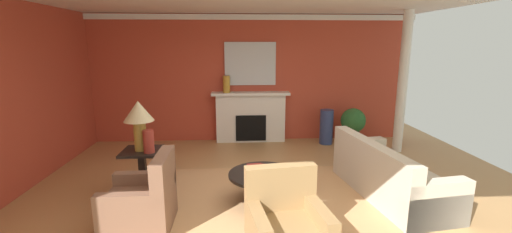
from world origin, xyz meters
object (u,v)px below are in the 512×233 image
armchair_near_window (143,204)px  vase_on_side_table (149,141)px  potted_plant (353,123)px  side_table (143,169)px  vase_tall_corner (326,127)px  fireplace (251,118)px  sofa (388,177)px  armchair_facing_fireplace (287,231)px  mantel_mirror (250,64)px  vase_mantel_left (226,84)px  table_lamp (139,116)px  coffee_table (263,181)px

armchair_near_window → vase_on_side_table: (-0.11, 0.86, 0.56)m
armchair_near_window → potted_plant: (3.84, 3.40, 0.19)m
side_table → vase_tall_corner: size_ratio=0.88×
vase_on_side_table → potted_plant: (3.94, 2.54, -0.38)m
side_table → vase_on_side_table: (0.15, -0.12, 0.47)m
fireplace → sofa: 3.62m
sofa → vase_tall_corner: bearing=94.6°
armchair_facing_fireplace → vase_tall_corner: size_ratio=1.19×
fireplace → mantel_mirror: (0.00, 0.12, 1.26)m
fireplace → vase_mantel_left: bearing=-174.9°
vase_on_side_table → vase_tall_corner: 4.25m
table_lamp → vase_tall_corner: (3.49, 2.47, -0.83)m
side_table → coffee_table: bearing=-12.6°
fireplace → vase_mantel_left: vase_mantel_left is taller
potted_plant → sofa: bearing=-98.0°
sofa → vase_mantel_left: (-2.50, 2.99, 1.07)m
coffee_table → potted_plant: size_ratio=1.20×
coffee_table → side_table: (-1.81, 0.40, 0.06)m
armchair_facing_fireplace → armchair_near_window: bearing=157.1°
table_lamp → side_table: bearing=0.0°
mantel_mirror → potted_plant: (2.33, -0.47, -1.32)m
sofa → armchair_near_window: armchair_near_window is taller
armchair_facing_fireplace → mantel_mirror: bearing=92.5°
armchair_facing_fireplace → potted_plant: (2.13, 4.12, 0.19)m
fireplace → vase_tall_corner: size_ratio=2.26×
armchair_facing_fireplace → vase_mantel_left: 4.61m
table_lamp → coffee_table: bearing=-12.6°
mantel_mirror → potted_plant: 2.72m
sofa → armchair_facing_fireplace: bearing=-140.7°
vase_tall_corner → potted_plant: (0.60, -0.05, 0.09)m
vase_mantel_left → side_table: bearing=-114.1°
table_lamp → potted_plant: size_ratio=0.90×
armchair_facing_fireplace → coffee_table: 1.31m
mantel_mirror → vase_tall_corner: bearing=-13.6°
armchair_facing_fireplace → table_lamp: 2.76m
fireplace → vase_tall_corner: fireplace is taller
table_lamp → potted_plant: bearing=30.5°
fireplace → coffee_table: size_ratio=1.80×
fireplace → potted_plant: fireplace is taller
fireplace → sofa: fireplace is taller
table_lamp → potted_plant: 4.81m
coffee_table → vase_mantel_left: bearing=100.8°
fireplace → armchair_near_window: fireplace is taller
mantel_mirror → fireplace: bearing=-90.0°
vase_on_side_table → vase_tall_corner: vase_on_side_table is taller
sofa → table_lamp: bearing=175.8°
coffee_table → potted_plant: (2.28, 2.82, 0.16)m
mantel_mirror → vase_tall_corner: size_ratio=1.48×
sofa → potted_plant: bearing=82.0°
side_table → vase_mantel_left: bearing=65.9°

